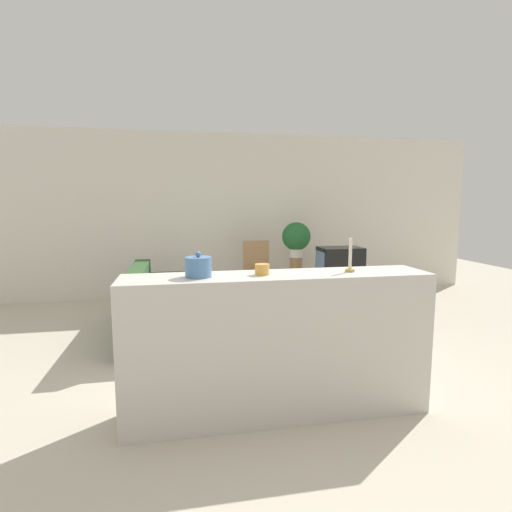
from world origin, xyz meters
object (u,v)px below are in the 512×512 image
couch (161,309)px  decorative_bowl (198,267)px  television (340,263)px  wooden_chair (258,270)px  potted_plant (296,237)px

couch → decorative_bowl: bearing=-80.0°
television → decorative_bowl: 3.28m
wooden_chair → decorative_bowl: bearing=-108.2°
wooden_chair → potted_plant: potted_plant is taller
potted_plant → decorative_bowl: potted_plant is taller
couch → television: 2.52m
decorative_bowl → couch: bearing=100.0°
wooden_chair → potted_plant: 0.82m
television → wooden_chair: 1.24m
television → couch: bearing=-170.4°
potted_plant → television: bearing=-62.5°
television → wooden_chair: size_ratio=0.61×
wooden_chair → potted_plant: (0.65, 0.15, 0.48)m
couch → wooden_chair: size_ratio=1.96×
couch → potted_plant: size_ratio=3.50×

